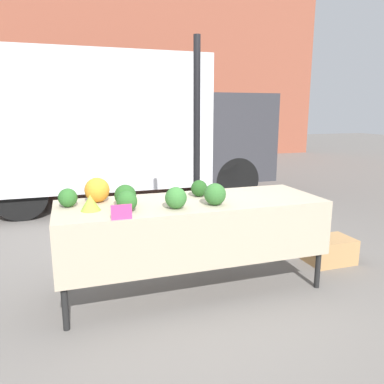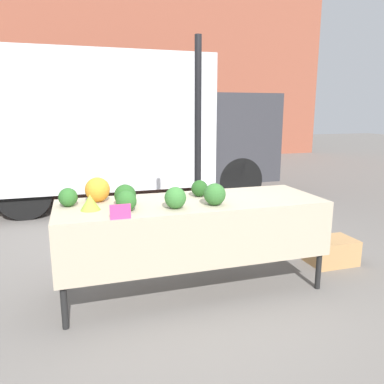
{
  "view_description": "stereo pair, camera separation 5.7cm",
  "coord_description": "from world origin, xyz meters",
  "px_view_note": "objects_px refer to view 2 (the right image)",
  "views": [
    {
      "loc": [
        -1.01,
        -3.07,
        1.62
      ],
      "look_at": [
        0.0,
        0.0,
        0.92
      ],
      "focal_mm": 35.0,
      "sensor_mm": 36.0,
      "label": 1
    },
    {
      "loc": [
        -0.96,
        -3.08,
        1.62
      ],
      "look_at": [
        0.0,
        0.0,
        0.92
      ],
      "focal_mm": 35.0,
      "sensor_mm": 36.0,
      "label": 2
    }
  ],
  "objects_px": {
    "orange_cauliflower": "(97,190)",
    "price_sign": "(120,212)",
    "parked_truck": "(119,126)",
    "produce_crate": "(331,251)"
  },
  "relations": [
    {
      "from": "orange_cauliflower",
      "to": "parked_truck",
      "type": "bearing_deg",
      "value": 80.44
    },
    {
      "from": "orange_cauliflower",
      "to": "produce_crate",
      "type": "bearing_deg",
      "value": -2.5
    },
    {
      "from": "orange_cauliflower",
      "to": "price_sign",
      "type": "xyz_separation_m",
      "value": [
        0.13,
        -0.62,
        -0.05
      ]
    },
    {
      "from": "parked_truck",
      "to": "orange_cauliflower",
      "type": "bearing_deg",
      "value": -99.56
    },
    {
      "from": "parked_truck",
      "to": "price_sign",
      "type": "distance_m",
      "value": 4.19
    },
    {
      "from": "orange_cauliflower",
      "to": "price_sign",
      "type": "relative_size",
      "value": 1.41
    },
    {
      "from": "price_sign",
      "to": "produce_crate",
      "type": "bearing_deg",
      "value": 12.61
    },
    {
      "from": "price_sign",
      "to": "orange_cauliflower",
      "type": "bearing_deg",
      "value": 101.5
    },
    {
      "from": "parked_truck",
      "to": "orange_cauliflower",
      "type": "relative_size",
      "value": 24.02
    },
    {
      "from": "parked_truck",
      "to": "produce_crate",
      "type": "distance_m",
      "value": 4.24
    }
  ]
}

